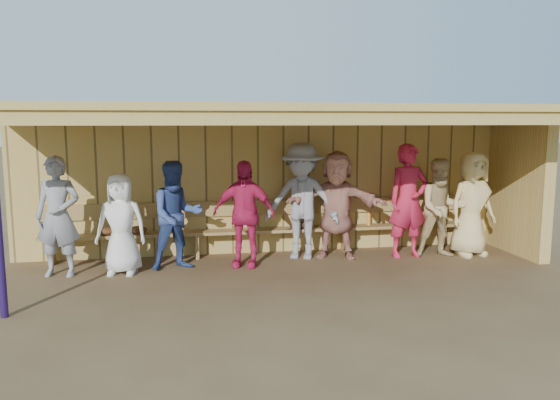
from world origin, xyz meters
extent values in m
plane|color=brown|center=(0.00, 0.00, 0.00)|extent=(90.00, 90.00, 0.00)
imported|color=gray|center=(-3.32, 0.32, 0.89)|extent=(0.71, 0.53, 1.79)
imported|color=white|center=(-2.42, 0.28, 0.76)|extent=(0.82, 0.60, 1.52)
imported|color=#304586|center=(-1.61, 0.41, 0.84)|extent=(0.95, 0.82, 1.68)
imported|color=#CE2156|center=(-0.57, 0.39, 0.84)|extent=(1.06, 0.69, 1.68)
imported|color=gray|center=(0.44, 0.73, 0.96)|extent=(1.42, 1.13, 1.93)
imported|color=tan|center=(1.01, 0.66, 0.90)|extent=(1.75, 1.07, 1.80)
imported|color=#C31F3F|center=(2.22, 0.51, 0.96)|extent=(0.73, 0.51, 1.91)
imported|color=#DFC37D|center=(3.32, 0.41, 0.88)|extent=(0.97, 0.74, 1.77)
imported|color=tan|center=(2.77, 0.41, 0.83)|extent=(0.89, 0.74, 1.67)
cube|color=tan|center=(0.00, 1.35, 1.20)|extent=(8.60, 0.20, 2.40)
cube|color=tan|center=(4.20, 0.45, 1.20)|extent=(0.20, 1.62, 2.40)
cube|color=tan|center=(0.00, 0.00, 2.45)|extent=(8.80, 3.20, 0.10)
cube|color=tan|center=(0.00, -1.50, 2.32)|extent=(8.80, 0.10, 0.18)
cube|color=tan|center=(-3.80, 0.00, 2.31)|extent=(0.08, 3.00, 0.16)
cube|color=tan|center=(-2.85, 0.00, 2.31)|extent=(0.08, 3.00, 0.16)
cube|color=tan|center=(-1.90, 0.00, 2.31)|extent=(0.08, 3.00, 0.16)
cube|color=tan|center=(-0.95, 0.00, 2.31)|extent=(0.08, 3.00, 0.16)
cube|color=tan|center=(0.00, 0.00, 2.31)|extent=(0.08, 3.00, 0.16)
cube|color=tan|center=(0.95, 0.00, 2.31)|extent=(0.08, 3.00, 0.16)
cube|color=tan|center=(1.90, 0.00, 2.31)|extent=(0.08, 3.00, 0.16)
cube|color=tan|center=(2.85, 0.00, 2.31)|extent=(0.08, 3.00, 0.16)
cube|color=tan|center=(3.80, 0.00, 2.31)|extent=(0.08, 3.00, 0.16)
cube|color=#A98648|center=(0.00, 1.06, 0.42)|extent=(7.60, 0.32, 0.05)
cube|color=#A98648|center=(0.00, 1.22, 0.80)|extent=(7.60, 0.04, 0.26)
cube|color=#A98648|center=(-3.60, 1.06, 0.20)|extent=(0.06, 0.29, 0.40)
cube|color=#A98648|center=(-1.29, 1.06, 0.20)|extent=(0.06, 0.29, 0.40)
cube|color=#A98648|center=(1.29, 1.06, 0.20)|extent=(0.06, 0.29, 0.40)
cube|color=#A98648|center=(3.60, 1.06, 0.20)|extent=(0.06, 0.29, 0.40)
cylinder|color=orange|center=(3.65, 0.86, 0.40)|extent=(0.13, 0.41, 0.80)
sphere|color=orange|center=(3.65, 0.86, 0.04)|extent=(0.08, 0.08, 0.08)
ellipsoid|color=#593319|center=(-2.25, 1.01, 0.52)|extent=(0.30, 0.24, 0.14)
ellipsoid|color=#593319|center=(-2.72, 1.01, 0.52)|extent=(0.30, 0.24, 0.14)
ellipsoid|color=#593319|center=(0.46, 1.01, 0.52)|extent=(0.30, 0.24, 0.14)
cylinder|color=#75C562|center=(1.04, 1.11, 0.56)|extent=(0.07, 0.07, 0.22)
cylinder|color=orange|center=(1.74, 1.11, 0.56)|extent=(0.07, 0.07, 0.22)
cylinder|color=#7AC763|center=(2.87, 0.56, 0.11)|extent=(0.07, 0.07, 0.22)
camera|label=1|loc=(-1.50, -8.01, 2.28)|focal=35.00mm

